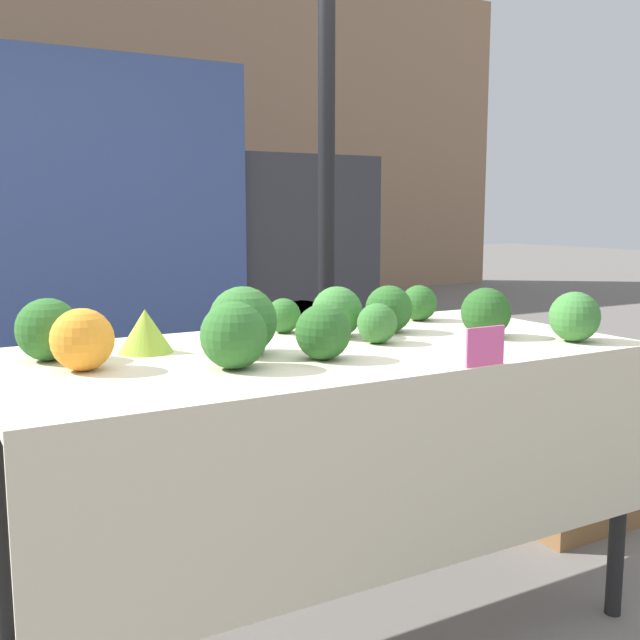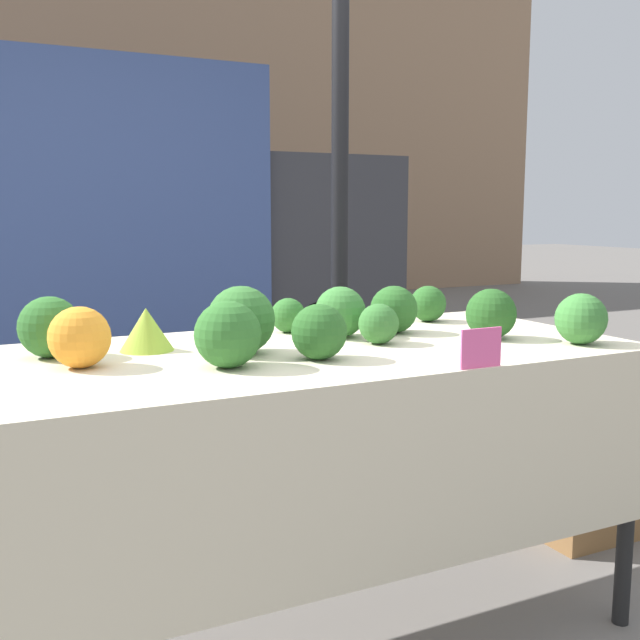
# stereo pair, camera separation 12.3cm
# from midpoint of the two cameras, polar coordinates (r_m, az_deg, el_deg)

# --- Properties ---
(ground_plane) EXTENTS (40.00, 40.00, 0.00)m
(ground_plane) POSITION_cam_midpoint_polar(r_m,az_deg,el_deg) (2.48, -1.53, -22.36)
(ground_plane) COLOR slate
(tent_pole) EXTENTS (0.07, 0.07, 2.73)m
(tent_pole) POSITION_cam_midpoint_polar(r_m,az_deg,el_deg) (3.10, -0.66, 10.15)
(tent_pole) COLOR black
(tent_pole) RESTS_ON ground_plane
(parked_truck) EXTENTS (4.00, 2.10, 2.19)m
(parked_truck) POSITION_cam_midpoint_polar(r_m,az_deg,el_deg) (5.70, -20.22, 6.80)
(parked_truck) COLOR #384C84
(parked_truck) RESTS_ON ground_plane
(market_table) EXTENTS (1.82, 0.90, 0.88)m
(market_table) POSITION_cam_midpoint_polar(r_m,az_deg,el_deg) (2.14, -0.74, -5.26)
(market_table) COLOR beige
(market_table) RESTS_ON ground_plane
(orange_cauliflower) EXTENTS (0.16, 0.16, 0.16)m
(orange_cauliflower) POSITION_cam_midpoint_polar(r_m,az_deg,el_deg) (1.95, -19.39, -1.43)
(orange_cauliflower) COLOR orange
(orange_cauliflower) RESTS_ON market_table
(romanesco_head) EXTENTS (0.15, 0.15, 0.12)m
(romanesco_head) POSITION_cam_midpoint_polar(r_m,az_deg,el_deg) (2.15, -14.76, -0.82)
(romanesco_head) COLOR #93B238
(romanesco_head) RESTS_ON market_table
(broccoli_head_0) EXTENTS (0.12, 0.12, 0.12)m
(broccoli_head_0) POSITION_cam_midpoint_polar(r_m,az_deg,el_deg) (2.23, 2.81, -0.26)
(broccoli_head_0) COLOR #336B2D
(broccoli_head_0) RESTS_ON market_table
(broccoli_head_1) EXTENTS (0.15, 0.15, 0.15)m
(broccoli_head_1) POSITION_cam_midpoint_polar(r_m,az_deg,el_deg) (1.98, -1.54, -0.92)
(broccoli_head_1) COLOR #285B23
(broccoli_head_1) RESTS_ON market_table
(broccoli_head_2) EXTENTS (0.17, 0.17, 0.17)m
(broccoli_head_2) POSITION_cam_midpoint_polar(r_m,az_deg,el_deg) (2.11, -21.61, -0.69)
(broccoli_head_2) COLOR #2D6628
(broccoli_head_2) RESTS_ON market_table
(broccoli_head_3) EXTENTS (0.11, 0.11, 0.11)m
(broccoli_head_3) POSITION_cam_midpoint_polar(r_m,az_deg,el_deg) (2.42, -4.25, 0.33)
(broccoli_head_3) COLOR #2D6628
(broccoli_head_3) RESTS_ON market_table
(broccoli_head_4) EXTENTS (0.15, 0.15, 0.15)m
(broccoli_head_4) POSITION_cam_midpoint_polar(r_m,az_deg,el_deg) (2.43, 3.83, 0.84)
(broccoli_head_4) COLOR #285B23
(broccoli_head_4) RESTS_ON market_table
(broccoli_head_5) EXTENTS (0.16, 0.16, 0.16)m
(broccoli_head_5) POSITION_cam_midpoint_polar(r_m,az_deg,el_deg) (2.33, -0.19, 0.62)
(broccoli_head_5) COLOR #387533
(broccoli_head_5) RESTS_ON market_table
(broccoli_head_6) EXTENTS (0.16, 0.16, 0.16)m
(broccoli_head_6) POSITION_cam_midpoint_polar(r_m,az_deg,el_deg) (2.38, 11.09, 0.56)
(broccoli_head_6) COLOR #23511E
(broccoli_head_6) RESTS_ON market_table
(broccoli_head_7) EXTENTS (0.15, 0.15, 0.15)m
(broccoli_head_7) POSITION_cam_midpoint_polar(r_m,az_deg,el_deg) (2.36, 17.43, 0.23)
(broccoli_head_7) COLOR #387533
(broccoli_head_7) RESTS_ON market_table
(broccoli_head_8) EXTENTS (0.19, 0.19, 0.19)m
(broccoli_head_8) POSITION_cam_midpoint_polar(r_m,az_deg,el_deg) (2.06, -7.59, -0.06)
(broccoli_head_8) COLOR #336B2D
(broccoli_head_8) RESTS_ON market_table
(broccoli_head_9) EXTENTS (0.13, 0.13, 0.13)m
(broccoli_head_9) POSITION_cam_midpoint_polar(r_m,az_deg,el_deg) (2.70, 6.27, 1.30)
(broccoli_head_9) COLOR #285B23
(broccoli_head_9) RESTS_ON market_table
(broccoli_head_10) EXTENTS (0.17, 0.17, 0.17)m
(broccoli_head_10) POSITION_cam_midpoint_polar(r_m,az_deg,el_deg) (1.88, -8.44, -1.18)
(broccoli_head_10) COLOR #2D6628
(broccoli_head_10) RESTS_ON market_table
(price_sign) EXTENTS (0.12, 0.01, 0.10)m
(price_sign) POSITION_cam_midpoint_polar(r_m,az_deg,el_deg) (1.94, 10.71, -2.00)
(price_sign) COLOR #F45B9E
(price_sign) RESTS_ON market_table
(produce_crate) EXTENTS (0.47, 0.30, 0.28)m
(produce_crate) POSITION_cam_midpoint_polar(r_m,az_deg,el_deg) (3.25, 17.77, -12.41)
(produce_crate) COLOR olive
(produce_crate) RESTS_ON ground_plane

